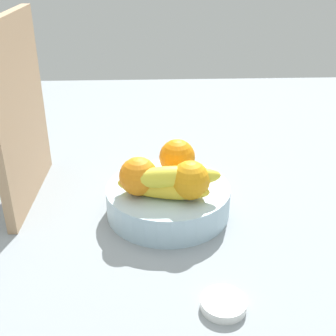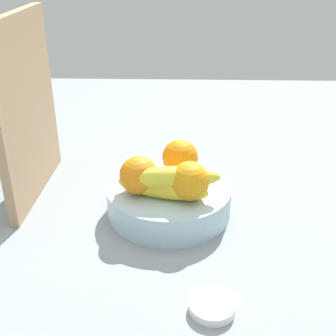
# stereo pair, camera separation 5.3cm
# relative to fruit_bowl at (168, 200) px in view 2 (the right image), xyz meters

# --- Properties ---
(ground_plane) EXTENTS (1.80, 1.40, 0.03)m
(ground_plane) POSITION_rel_fruit_bowl_xyz_m (0.02, -0.02, -0.04)
(ground_plane) COLOR gray
(fruit_bowl) EXTENTS (0.24, 0.24, 0.06)m
(fruit_bowl) POSITION_rel_fruit_bowl_xyz_m (0.00, 0.00, 0.00)
(fruit_bowl) COLOR #AAC9DB
(fruit_bowl) RESTS_ON ground_plane
(orange_front_left) EXTENTS (0.07, 0.07, 0.07)m
(orange_front_left) POSITION_rel_fruit_bowl_xyz_m (0.05, -0.02, 0.06)
(orange_front_left) COLOR orange
(orange_front_left) RESTS_ON fruit_bowl
(orange_front_right) EXTENTS (0.07, 0.07, 0.07)m
(orange_front_right) POSITION_rel_fruit_bowl_xyz_m (-0.02, 0.05, 0.06)
(orange_front_right) COLOR orange
(orange_front_right) RESTS_ON fruit_bowl
(orange_center) EXTENTS (0.07, 0.07, 0.07)m
(orange_center) POSITION_rel_fruit_bowl_xyz_m (-0.04, -0.04, 0.06)
(orange_center) COLOR orange
(orange_center) RESTS_ON fruit_bowl
(banana_bunch) EXTENTS (0.08, 0.19, 0.06)m
(banana_bunch) POSITION_rel_fruit_bowl_xyz_m (-0.04, 0.00, 0.06)
(banana_bunch) COLOR yellow
(banana_bunch) RESTS_ON fruit_bowl
(cutting_board) EXTENTS (0.28, 0.03, 0.36)m
(cutting_board) POSITION_rel_fruit_bowl_xyz_m (0.08, 0.28, 0.15)
(cutting_board) COLOR tan
(cutting_board) RESTS_ON ground_plane
(jar_lid) EXTENTS (0.07, 0.07, 0.01)m
(jar_lid) POSITION_rel_fruit_bowl_xyz_m (-0.26, -0.07, -0.02)
(jar_lid) COLOR white
(jar_lid) RESTS_ON ground_plane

